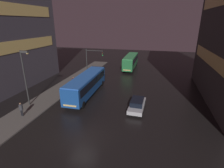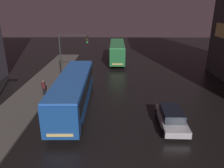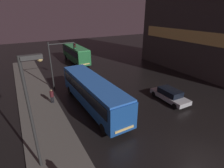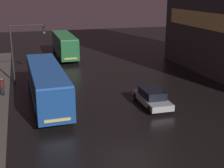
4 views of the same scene
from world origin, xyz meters
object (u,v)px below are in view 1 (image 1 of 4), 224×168
Objects in this scene: pedestrian_mid at (21,108)px; street_lamp_sidewalk at (25,70)px; bus_far at (131,61)px; car_taxi at (137,104)px; traffic_light_main at (92,60)px; bus_near at (87,83)px; pedestrian_near at (73,81)px.

pedestrian_mid is 4.98m from street_lamp_sidewalk.
bus_far is 2.15× the size of car_taxi.
traffic_light_main reaches higher than bus_far.
traffic_light_main is at bearing -177.66° from pedestrian_mid.
bus_near reaches higher than pedestrian_mid.
bus_near is at bearing 54.06° from pedestrian_near.
bus_far is at bearing 154.52° from pedestrian_near.
bus_far reaches higher than car_taxi.
pedestrian_near is at bearing -24.52° from car_taxi.
pedestrian_near is at bearing -119.09° from traffic_light_main.
bus_far reaches higher than pedestrian_near.
traffic_light_main is at bearing -43.72° from car_taxi.
street_lamp_sidewalk reaches higher than pedestrian_mid.
street_lamp_sidewalk reaches higher than bus_near.
pedestrian_mid is (-13.42, -5.52, 0.48)m from car_taxi.
street_lamp_sidewalk reaches higher than bus_far.
bus_near is at bearing 42.72° from street_lamp_sidewalk.
bus_far is 12.85m from traffic_light_main.
pedestrian_mid is (-5.06, -8.51, -0.76)m from bus_near.
car_taxi is 14.52m from pedestrian_mid.
car_taxi is at bearing 127.68° from pedestrian_mid.
traffic_light_main is (-9.86, 9.92, 3.51)m from car_taxi.
bus_near is 1.92× the size of traffic_light_main.
street_lamp_sidewalk is (-2.34, -8.53, 4.01)m from pedestrian_near.
traffic_light_main is (2.24, 4.03, 3.12)m from pedestrian_near.
car_taxi is 15.33m from street_lamp_sidewalk.
traffic_light_main is at bearing 63.34° from bus_far.
bus_near is at bearing -77.75° from traffic_light_main.
pedestrian_near is at bearing -38.87° from bus_near.
street_lamp_sidewalk is (-1.03, 2.89, 3.92)m from pedestrian_mid.
bus_near is 2.49× the size of car_taxi.
traffic_light_main is (-1.51, 6.93, 2.27)m from bus_near.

